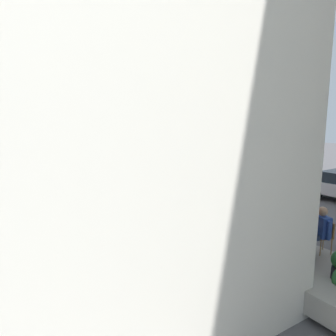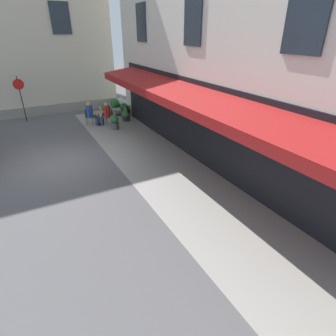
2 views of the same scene
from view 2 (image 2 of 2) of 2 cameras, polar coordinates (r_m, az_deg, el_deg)
name	(u,v)px [view 2 (image 2 of 2)]	position (r m, az deg, el deg)	size (l,w,h in m)	color
ground_plane	(65,162)	(12.08, -20.74, 1.15)	(70.00, 70.00, 0.00)	#565456
sidewalk_cafe_terrace	(175,177)	(10.18, 1.44, -1.82)	(20.50, 3.20, 0.01)	gray
back_alley_steps	(118,107)	(19.05, -10.35, 12.31)	(2.40, 1.75, 0.60)	gray
cafe_table_mid_terrace	(99,116)	(16.29, -14.17, 10.39)	(0.60, 0.60, 0.75)	black
cafe_chair_wicker_back_row	(88,116)	(16.37, -16.42, 10.39)	(0.52, 0.52, 0.91)	olive
cafe_chair_wicker_by_window	(110,115)	(16.14, -11.98, 10.67)	(0.54, 0.54, 0.91)	olive
seated_patron_in_red	(106,113)	(16.14, -12.79, 11.15)	(0.61, 0.64, 1.30)	navy
seated_companion_in_blue	(91,113)	(16.29, -15.73, 11.01)	(0.65, 0.65, 1.34)	navy
no_parking_sign	(20,91)	(18.21, -28.48, 13.97)	(0.13, 0.58, 2.60)	black
potted_plant_entrance_left	(105,110)	(17.82, -13.01, 11.71)	(0.44, 0.44, 0.83)	#2D2D33
potted_plant_entrance_right	(126,112)	(16.81, -8.78, 11.40)	(0.47, 0.47, 1.02)	#2D2D33
potted_plant_mid_terrace	(115,105)	(18.61, -11.03, 12.80)	(0.62, 0.62, 0.94)	#4C4C51
potted_plant_under_sign	(124,109)	(17.57, -9.18, 11.95)	(0.49, 0.49, 0.86)	#4C4C51
potted_plant_by_steps	(115,122)	(15.36, -11.07, 9.39)	(0.44, 0.44, 0.80)	#4C4C51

